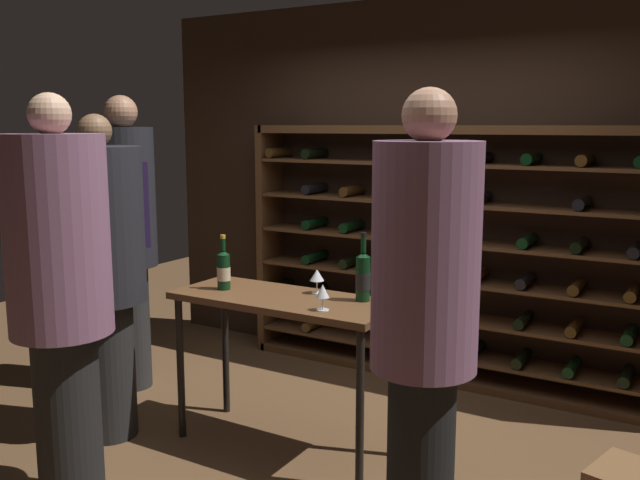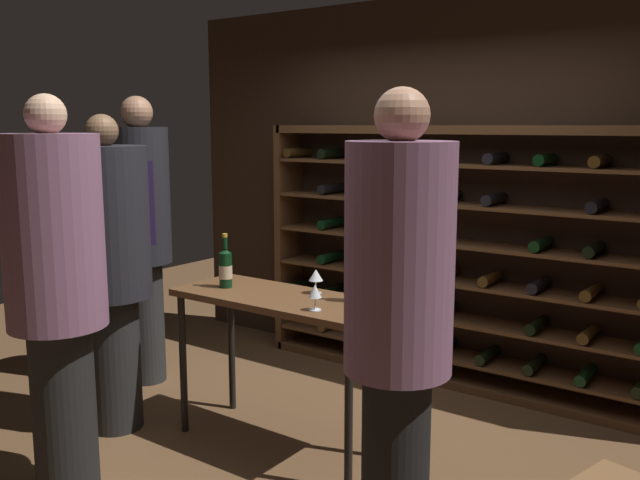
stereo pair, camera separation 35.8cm
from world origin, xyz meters
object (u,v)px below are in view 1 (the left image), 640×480
(person_guest_khaki, at_px, (102,263))
(person_guest_blue_shirt, at_px, (60,284))
(wine_bottle_red_label, at_px, (363,276))
(person_bystander_red_print, at_px, (126,229))
(wine_rack, at_px, (459,259))
(wine_glass_stemmed_center, at_px, (323,292))
(person_host_in_suit, at_px, (424,310))
(wine_bottle_black_capsule, at_px, (224,270))
(wine_glass_stemmed_left, at_px, (317,276))
(tasting_table, at_px, (284,315))

(person_guest_khaki, relative_size, person_guest_blue_shirt, 0.96)
(person_guest_khaki, height_order, wine_bottle_red_label, person_guest_khaki)
(person_guest_blue_shirt, bearing_deg, person_bystander_red_print, 89.55)
(wine_rack, xyz_separation_m, person_guest_khaki, (-1.51, -1.94, 0.15))
(wine_glass_stemmed_center, bearing_deg, wine_rack, 84.51)
(person_host_in_suit, xyz_separation_m, wine_bottle_black_capsule, (-1.50, 0.57, -0.09))
(person_guest_blue_shirt, height_order, wine_bottle_red_label, person_guest_blue_shirt)
(person_guest_blue_shirt, distance_m, wine_glass_stemmed_left, 1.41)
(wine_bottle_red_label, bearing_deg, tasting_table, -161.74)
(person_guest_blue_shirt, bearing_deg, wine_glass_stemmed_left, 24.53)
(wine_rack, height_order, person_guest_khaki, person_guest_khaki)
(tasting_table, distance_m, person_guest_khaki, 1.13)
(person_guest_khaki, bearing_deg, person_host_in_suit, 129.50)
(person_guest_khaki, xyz_separation_m, person_guest_blue_shirt, (0.42, -0.63, 0.05))
(person_guest_blue_shirt, xyz_separation_m, wine_glass_stemmed_left, (0.71, 1.22, -0.11))
(wine_bottle_red_label, distance_m, wine_glass_stemmed_left, 0.31)
(tasting_table, height_order, wine_bottle_red_label, wine_bottle_red_label)
(wine_rack, bearing_deg, wine_bottle_black_capsule, -120.28)
(person_bystander_red_print, height_order, wine_glass_stemmed_left, person_bystander_red_print)
(person_guest_blue_shirt, height_order, wine_bottle_black_capsule, person_guest_blue_shirt)
(tasting_table, bearing_deg, wine_glass_stemmed_left, 52.45)
(person_bystander_red_print, relative_size, person_guest_blue_shirt, 1.03)
(tasting_table, xyz_separation_m, person_bystander_red_print, (-1.48, 0.23, 0.36))
(person_guest_khaki, height_order, person_guest_blue_shirt, person_guest_blue_shirt)
(person_bystander_red_print, bearing_deg, wine_bottle_black_capsule, -87.62)
(person_host_in_suit, height_order, wine_glass_stemmed_left, person_host_in_suit)
(wine_bottle_red_label, bearing_deg, wine_glass_stemmed_center, -107.34)
(person_host_in_suit, distance_m, wine_bottle_black_capsule, 1.61)
(person_guest_blue_shirt, height_order, wine_glass_stemmed_center, person_guest_blue_shirt)
(person_bystander_red_print, relative_size, person_host_in_suit, 1.03)
(person_bystander_red_print, distance_m, wine_bottle_red_label, 1.92)
(wine_rack, xyz_separation_m, person_guest_blue_shirt, (-1.09, -2.58, 0.20))
(person_host_in_suit, bearing_deg, wine_glass_stemmed_center, 41.26)
(person_host_in_suit, relative_size, person_guest_blue_shirt, 1.00)
(wine_rack, bearing_deg, wine_bottle_red_label, -92.92)
(wine_bottle_red_label, bearing_deg, person_host_in_suit, -48.22)
(tasting_table, bearing_deg, wine_glass_stemmed_center, -22.97)
(wine_rack, relative_size, person_bystander_red_print, 1.59)
(tasting_table, distance_m, wine_bottle_red_label, 0.52)
(wine_glass_stemmed_left, distance_m, wine_glass_stemmed_center, 0.38)
(person_bystander_red_print, xyz_separation_m, wine_glass_stemmed_left, (1.61, -0.07, -0.15))
(wine_glass_stemmed_left, bearing_deg, person_guest_khaki, -152.70)
(wine_rack, relative_size, wine_bottle_black_capsule, 10.07)
(person_guest_khaki, xyz_separation_m, wine_bottle_black_capsule, (0.60, 0.39, -0.04))
(person_host_in_suit, relative_size, wine_glass_stemmed_center, 14.39)
(person_guest_khaki, bearing_deg, wine_rack, -173.49)
(wine_bottle_black_capsule, relative_size, wine_glass_stemmed_left, 2.31)
(wine_bottle_black_capsule, xyz_separation_m, wine_glass_stemmed_center, (0.75, -0.11, -0.02))
(tasting_table, relative_size, wine_glass_stemmed_center, 9.33)
(person_guest_khaki, relative_size, person_host_in_suit, 0.96)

